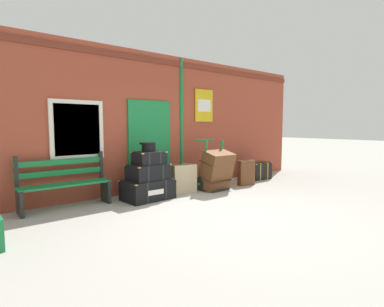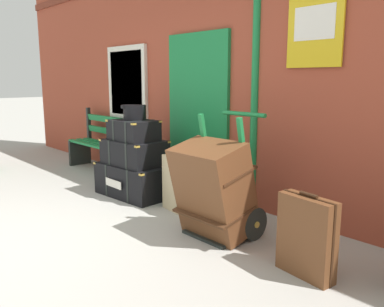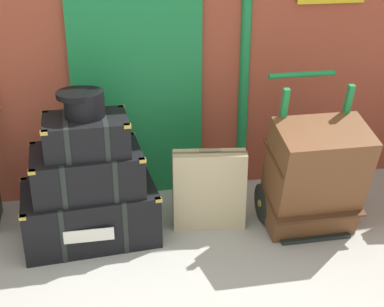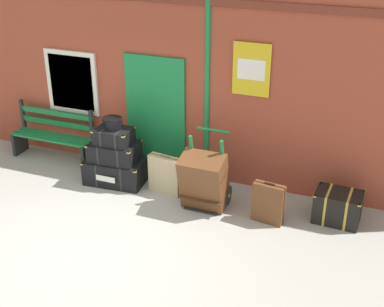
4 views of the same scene
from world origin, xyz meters
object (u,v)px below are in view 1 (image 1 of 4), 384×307
at_px(round_hatbox, 148,146).
at_px(large_brown_trunk, 217,170).
at_px(suitcase_umber, 246,173).
at_px(steamer_trunk_middle, 148,172).
at_px(steamer_trunk_base, 148,189).
at_px(steamer_trunk_top, 149,158).
at_px(corner_trunk, 258,170).
at_px(platform_bench, 65,184).
at_px(porters_trolley, 211,178).
at_px(suitcase_charcoal, 184,179).

relative_size(round_hatbox, large_brown_trunk, 0.35).
bearing_deg(suitcase_umber, steamer_trunk_middle, 174.40).
relative_size(steamer_trunk_base, round_hatbox, 3.14).
bearing_deg(steamer_trunk_base, steamer_trunk_top, -61.42).
xyz_separation_m(steamer_trunk_middle, corner_trunk, (3.71, 0.14, -0.34)).
distance_m(platform_bench, steamer_trunk_top, 1.67).
relative_size(steamer_trunk_base, porters_trolley, 0.88).
bearing_deg(corner_trunk, porters_trolley, -173.79).
distance_m(porters_trolley, large_brown_trunk, 0.27).
xyz_separation_m(steamer_trunk_middle, large_brown_trunk, (1.70, -0.25, -0.10)).
bearing_deg(large_brown_trunk, corner_trunk, 11.06).
distance_m(suitcase_umber, suitcase_charcoal, 1.82).
distance_m(platform_bench, porters_trolley, 3.28).
relative_size(large_brown_trunk, corner_trunk, 1.35).
bearing_deg(suitcase_charcoal, steamer_trunk_top, -179.26).
height_order(steamer_trunk_base, suitcase_charcoal, suitcase_charcoal).
height_order(steamer_trunk_middle, round_hatbox, round_hatbox).
xyz_separation_m(steamer_trunk_middle, steamer_trunk_top, (0.02, -0.01, 0.29)).
distance_m(steamer_trunk_base, large_brown_trunk, 1.75).
height_order(steamer_trunk_base, steamer_trunk_middle, steamer_trunk_middle).
bearing_deg(suitcase_umber, steamer_trunk_base, 174.00).
relative_size(large_brown_trunk, suitcase_umber, 1.41).
distance_m(steamer_trunk_top, round_hatbox, 0.24).
bearing_deg(corner_trunk, steamer_trunk_top, -177.56).
height_order(large_brown_trunk, corner_trunk, large_brown_trunk).
relative_size(steamer_trunk_middle, corner_trunk, 1.19).
bearing_deg(steamer_trunk_base, platform_bench, 165.20).
bearing_deg(round_hatbox, steamer_trunk_middle, -153.48).
height_order(steamer_trunk_middle, porters_trolley, porters_trolley).
xyz_separation_m(large_brown_trunk, suitcase_umber, (1.04, -0.02, -0.16)).
bearing_deg(round_hatbox, corner_trunk, 2.12).
bearing_deg(steamer_trunk_top, corner_trunk, 2.44).
height_order(porters_trolley, corner_trunk, porters_trolley).
bearing_deg(steamer_trunk_base, porters_trolley, -3.18).
distance_m(platform_bench, steamer_trunk_base, 1.60).
xyz_separation_m(steamer_trunk_base, suitcase_umber, (2.74, -0.29, 0.11)).
relative_size(suitcase_umber, corner_trunk, 0.96).
bearing_deg(porters_trolley, steamer_trunk_middle, 177.47).
xyz_separation_m(platform_bench, large_brown_trunk, (3.24, -0.67, 0.03)).
height_order(round_hatbox, corner_trunk, round_hatbox).
distance_m(platform_bench, corner_trunk, 5.26).
distance_m(large_brown_trunk, corner_trunk, 2.06).
bearing_deg(round_hatbox, suitcase_umber, -5.77).
bearing_deg(platform_bench, suitcase_umber, -9.21).
bearing_deg(large_brown_trunk, steamer_trunk_top, 172.08).
height_order(round_hatbox, suitcase_umber, round_hatbox).
relative_size(steamer_trunk_middle, porters_trolley, 0.70).
distance_m(round_hatbox, suitcase_charcoal, 1.21).
xyz_separation_m(suitcase_umber, suitcase_charcoal, (-1.80, 0.27, 0.00)).
bearing_deg(suitcase_umber, suitcase_charcoal, 171.60).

